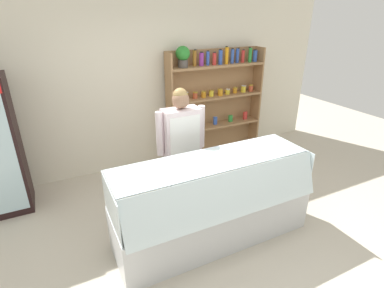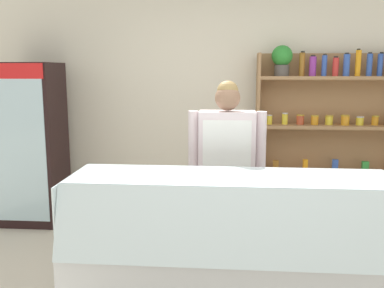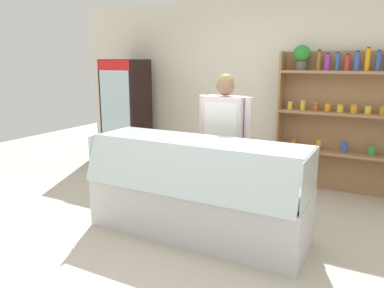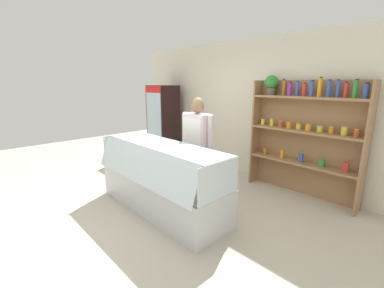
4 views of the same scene
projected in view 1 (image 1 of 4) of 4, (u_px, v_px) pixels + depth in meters
ground_plane at (217, 235)px, 3.62m from camera, size 12.00×12.00×0.00m
back_wall at (149, 86)px, 4.95m from camera, size 6.80×0.10×2.70m
shelving_unit at (213, 95)px, 5.29m from camera, size 1.80×0.29×2.00m
deli_display_case at (212, 215)px, 3.49m from camera, size 2.27×0.80×1.01m
shop_clerk at (181, 139)px, 3.84m from camera, size 0.67×0.25×1.64m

